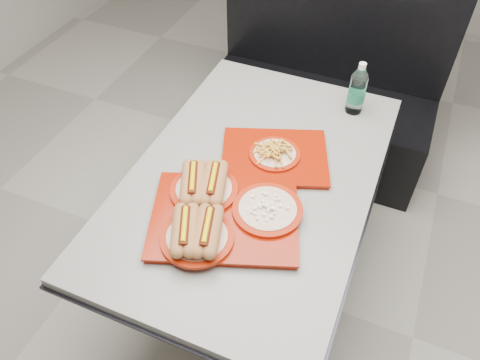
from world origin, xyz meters
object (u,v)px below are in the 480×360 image
at_px(booth_bench, 321,94).
at_px(tray_near, 218,212).
at_px(diner_table, 253,202).
at_px(water_bottle, 357,91).
at_px(tray_far, 275,155).

bearing_deg(booth_bench, tray_near, -91.27).
height_order(diner_table, water_bottle, water_bottle).
relative_size(diner_table, booth_bench, 1.05).
height_order(tray_near, tray_far, tray_near).
distance_m(diner_table, tray_near, 0.33).
xyz_separation_m(tray_near, tray_far, (0.08, 0.36, -0.02)).
bearing_deg(tray_near, water_bottle, 69.87).
distance_m(tray_near, water_bottle, 0.85).
xyz_separation_m(tray_far, water_bottle, (0.22, 0.43, 0.08)).
bearing_deg(tray_far, tray_near, -101.92).
relative_size(booth_bench, tray_near, 2.20).
relative_size(diner_table, water_bottle, 5.90).
height_order(tray_far, water_bottle, water_bottle).
bearing_deg(tray_far, booth_bench, 92.73).
distance_m(booth_bench, tray_far, 1.05).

